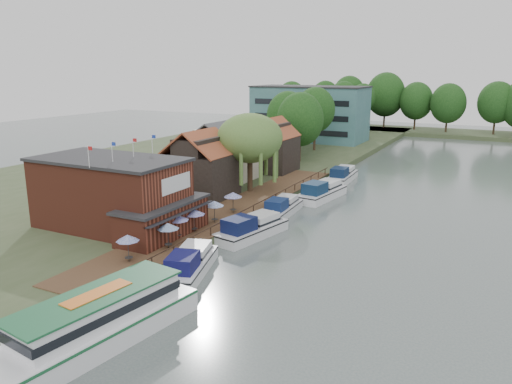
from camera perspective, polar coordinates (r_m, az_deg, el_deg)
The scene contains 29 objects.
ground at distance 46.11m, azimuth -0.20°, elevation -7.63°, with size 260.00×260.00×0.00m, color #485453.
land_bank at distance 89.93m, azimuth -6.91°, elevation 3.25°, with size 50.00×140.00×1.00m, color #384728.
quay_deck at distance 57.74m, azimuth -2.68°, elevation -2.08°, with size 6.00×50.00×0.10m, color #47301E.
quay_rail at distance 56.80m, azimuth -0.06°, elevation -1.87°, with size 0.20×49.00×1.00m, color black, non-canonical shape.
pub at distance 51.63m, azimuth -14.66°, elevation -0.32°, with size 20.00×11.00×7.30m, color maroon, non-canonical shape.
hotel_block at distance 116.29m, azimuth 6.16°, elevation 8.96°, with size 25.40×12.40×12.30m, color #38666B, non-canonical shape.
cottage_a at distance 63.70m, azimuth -6.40°, elevation 3.24°, with size 8.60×7.60×8.50m, color black, non-canonical shape.
cottage_b at distance 73.60m, azimuth -4.05°, elevation 4.72°, with size 9.60×8.60×8.50m, color beige, non-canonical shape.
cottage_c at distance 79.56m, azimuth 1.81°, elevation 5.43°, with size 7.60×7.60×8.50m, color black, non-canonical shape.
willow at distance 65.49m, azimuth -0.70°, elevation 4.47°, with size 8.60×8.60×10.43m, color #476B2D, non-canonical shape.
umbrella_0 at distance 43.45m, azimuth -14.40°, elevation -6.24°, with size 1.97×1.97×2.38m, color navy, non-canonical shape.
umbrella_1 at distance 45.88m, azimuth -10.02°, elevation -4.92°, with size 2.07×2.07×2.38m, color navy, non-canonical shape.
umbrella_2 at distance 48.28m, azimuth -8.97°, elevation -3.92°, with size 2.27×2.27×2.38m, color #1E1C9A, non-canonical shape.
umbrella_3 at distance 49.92m, azimuth -7.10°, elevation -3.26°, with size 2.23×2.23×2.38m, color navy, non-canonical shape.
umbrella_4 at distance 52.76m, azimuth -4.77°, elevation -2.26°, with size 2.07×2.07×2.38m, color navy, non-canonical shape.
umbrella_5 at distance 56.26m, azimuth -2.64°, elevation -1.21°, with size 2.13×2.13×2.38m, color navy, non-canonical shape.
cruiser_0 at distance 42.92m, azimuth -7.58°, elevation -7.73°, with size 3.18×9.84×2.38m, color white, non-canonical shape.
cruiser_1 at distance 51.44m, azimuth -0.50°, elevation -3.83°, with size 3.35×10.35×2.53m, color silver, non-canonical shape.
cruiser_2 at distance 59.58m, azimuth 2.98°, elevation -1.52°, with size 3.01×9.32×2.24m, color silver, non-canonical shape.
cruiser_3 at distance 67.13m, azimuth 7.53°, elevation 0.30°, with size 3.43×10.60×2.60m, color white, non-canonical shape.
cruiser_4 at distance 78.53m, azimuth 9.87°, elevation 2.13°, with size 3.23×9.98×2.42m, color white, non-canonical shape.
tour_boat at distance 33.46m, azimuth -18.57°, elevation -13.91°, with size 4.37×15.56×3.40m, color silver, non-canonical shape.
swan at distance 37.08m, azimuth -13.70°, elevation -13.28°, with size 0.44×0.44×0.44m, color white.
bank_tree_0 at distance 88.27m, azimuth 5.05°, elevation 7.40°, with size 8.21×8.21×12.12m, color #143811, non-canonical shape.
bank_tree_1 at distance 96.74m, azimuth 3.63°, elevation 7.93°, with size 8.05×8.05×11.93m, color #143811, non-canonical shape.
bank_tree_2 at distance 101.08m, azimuth 6.76°, elevation 8.30°, with size 7.82×7.82×12.57m, color #143811, non-canonical shape.
bank_tree_3 at distance 121.35m, azimuth 9.91°, elevation 9.26°, with size 6.73×6.73×13.25m, color #143811, non-canonical shape.
bank_tree_4 at distance 130.03m, azimuth 9.96°, elevation 9.05°, with size 6.34×6.34×10.98m, color #143811, non-canonical shape.
bank_tree_5 at distance 135.26m, azimuth 12.09°, elevation 9.43°, with size 6.34×6.34×12.39m, color #143811, non-canonical shape.
Camera 1 is at (19.79, -38.08, 16.88)m, focal length 35.00 mm.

